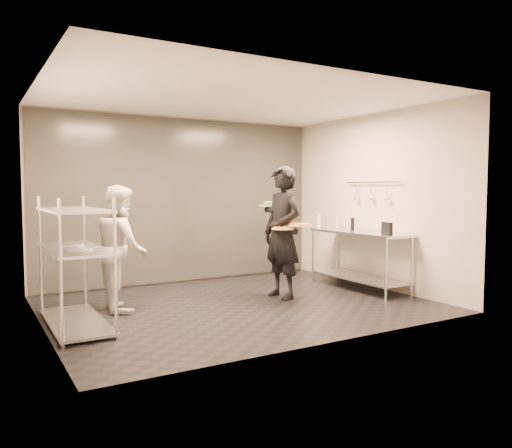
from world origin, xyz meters
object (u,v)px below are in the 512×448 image
waiter (282,232)px  pizza_plate_near (284,228)px  pass_rack (75,260)px  pizza_plate_far (300,225)px  bottle_green (319,221)px  bottle_dark (353,224)px  salad_plate (268,204)px  bottle_clear (337,222)px  chef (121,247)px  prep_counter (359,250)px  pos_monitor (387,229)px

waiter → pizza_plate_near: bearing=-32.5°
pass_rack → pizza_plate_far: 3.05m
waiter → bottle_green: waiter is taller
pass_rack → pizza_plate_far: size_ratio=4.49×
waiter → bottle_dark: size_ratio=9.14×
bottle_green → bottle_dark: bottle_green is taller
pizza_plate_near → salad_plate: bearing=83.9°
pizza_plate_near → bottle_clear: size_ratio=1.74×
pass_rack → pizza_plate_near: size_ratio=4.50×
chef → bottle_clear: bearing=-81.6°
salad_plate → bottle_green: size_ratio=1.16×
prep_counter → chef: 3.69m
prep_counter → bottle_clear: bearing=77.3°
bottle_green → prep_counter: bearing=-76.7°
prep_counter → bottle_green: (-0.19, 0.80, 0.42)m
pos_monitor → bottle_green: (-0.07, 1.52, 0.03)m
pass_rack → salad_plate: pass_rack is taller
waiter → salad_plate: bearing=179.7°
pos_monitor → bottle_clear: (0.29, 1.46, 0.01)m
pizza_plate_far → pizza_plate_near: bearing=160.4°
pizza_plate_far → salad_plate: (-0.16, 0.59, 0.28)m
chef → bottle_dark: size_ratio=7.82×
pizza_plate_far → pos_monitor: (1.18, -0.52, -0.07)m
pass_rack → pos_monitor: 4.28m
chef → pos_monitor: chef is taller
chef → pos_monitor: bearing=-104.4°
prep_counter → chef: (-3.65, 0.54, 0.20)m
pass_rack → chef: (0.68, 0.54, 0.05)m
pass_rack → waiter: size_ratio=0.83×
prep_counter → pass_rack: bearing=-180.0°
chef → salad_plate: chef is taller
pos_monitor → waiter: bearing=167.3°
pos_monitor → bottle_clear: size_ratio=1.28×
waiter → bottle_green: size_ratio=7.64×
bottle_clear → salad_plate: bearing=-167.8°
pass_rack → prep_counter: size_ratio=0.89×
salad_plate → pos_monitor: 1.78m
bottle_clear → bottle_dark: (-0.22, -0.64, 0.00)m
pizza_plate_near → pos_monitor: size_ratio=1.36×
pizza_plate_far → bottle_clear: (1.47, 0.94, -0.06)m
waiter → pizza_plate_far: bearing=21.1°
pass_rack → waiter: (2.90, 0.05, 0.19)m
prep_counter → pizza_plate_far: 1.39m
pizza_plate_far → pos_monitor: pizza_plate_far is taller
bottle_clear → waiter: bearing=-156.5°
salad_plate → bottle_green: bearing=17.8°
salad_plate → bottle_dark: salad_plate is taller
chef → bottle_clear: (3.81, 0.21, 0.20)m
chef → pizza_plate_far: chef is taller
salad_plate → bottle_clear: 1.70m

